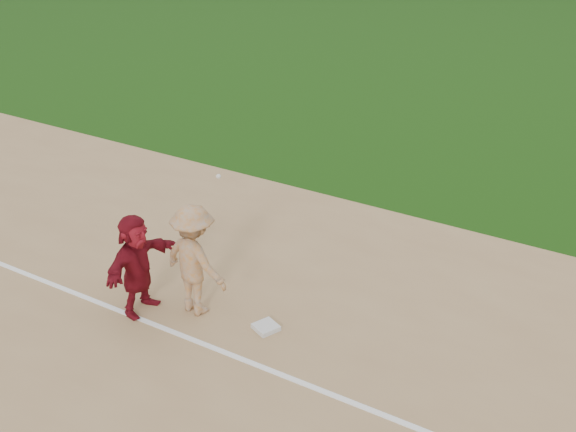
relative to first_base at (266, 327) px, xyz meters
The scene contains 5 objects.
ground 0.48m from the first_base, behind, with size 160.00×160.00×0.00m, color #163F0C.
foul_line 0.96m from the first_base, 119.56° to the right, with size 60.00×0.10×0.01m, color white.
first_base is the anchor object (origin of this frame).
base_runner 2.33m from the first_base, 163.83° to the right, with size 1.63×0.52×1.75m, color maroon.
first_base_play 1.58m from the first_base, behind, with size 1.33×0.88×2.54m.
Camera 1 is at (5.69, -7.90, 6.88)m, focal length 45.00 mm.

